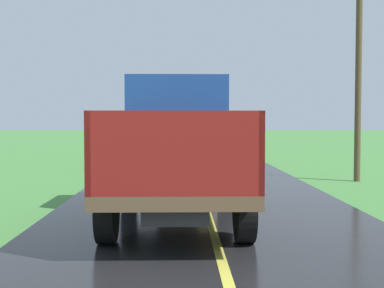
{
  "coord_description": "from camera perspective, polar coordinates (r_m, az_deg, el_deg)",
  "views": [
    {
      "loc": [
        -0.55,
        1.0,
        1.96
      ],
      "look_at": [
        -0.28,
        13.12,
        1.4
      ],
      "focal_mm": 48.98,
      "sensor_mm": 36.0,
      "label": 1
    }
  ],
  "objects": [
    {
      "name": "banana_truck_far",
      "position": [
        23.27,
        -0.65,
        1.46
      ],
      "size": [
        2.38,
        5.81,
        2.8
      ],
      "color": "#2D2D30",
      "rests_on": "road_surface"
    },
    {
      "name": "utility_pole_roadside",
      "position": [
        17.49,
        17.68,
        7.69
      ],
      "size": [
        2.51,
        0.2,
        6.37
      ],
      "color": "brown",
      "rests_on": "ground"
    },
    {
      "name": "banana_truck_near",
      "position": [
        10.39,
        -1.68,
        -0.13
      ],
      "size": [
        2.38,
        5.82,
        2.8
      ],
      "color": "#2D2D30",
      "rests_on": "road_surface"
    }
  ]
}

